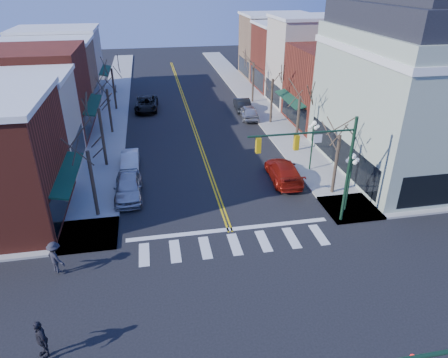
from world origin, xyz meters
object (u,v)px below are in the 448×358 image
lamppost_corner (351,173)px  car_right_far (242,104)px  pedestrian_dark_a (41,339)px  pedestrian_dark_b (55,257)px  car_left_far (147,104)px  lamppost_midblock (313,137)px  car_left_mid (130,161)px  car_right_near (284,171)px  car_right_mid (248,112)px  victorian_corner (421,88)px  car_left_near (128,187)px

lamppost_corner → car_right_far: (-1.80, 23.58, -2.21)m
pedestrian_dark_a → pedestrian_dark_b: 5.55m
lamppost_corner → car_left_far: size_ratio=0.78×
lamppost_midblock → pedestrian_dark_b: (-18.17, -9.60, -1.87)m
car_left_mid → car_right_near: 12.75m
car_right_mid → pedestrian_dark_a: 33.21m
car_left_mid → lamppost_corner: bearing=-33.9°
pedestrian_dark_a → lamppost_midblock: bearing=96.1°
car_left_far → pedestrian_dark_b: 29.30m
car_right_near → car_right_mid: (0.88, 15.24, -0.01)m
victorian_corner → lamppost_corner: bearing=-144.1°
victorian_corner → car_right_mid: victorian_corner is taller
car_right_far → car_right_near: bearing=91.2°
lamppost_corner → car_right_far: lamppost_corner is taller
lamppost_midblock → car_left_far: 23.32m
car_right_far → pedestrian_dark_a: size_ratio=2.38×
pedestrian_dark_b → car_left_far: bearing=-55.3°
lamppost_corner → car_right_near: size_ratio=0.81×
lamppost_corner → car_left_near: bearing=161.8°
victorian_corner → car_left_mid: (-22.90, 3.77, -5.99)m
lamppost_corner → car_right_near: 6.29m
car_left_near → car_right_mid: (12.80, 15.69, -0.05)m
lamppost_midblock → car_right_mid: bearing=97.3°
pedestrian_dark_b → lamppost_corner: bearing=-125.5°
car_right_mid → car_right_far: (0.00, 3.08, -0.02)m
victorian_corner → car_right_near: size_ratio=2.67×
car_right_near → pedestrian_dark_a: (-15.08, -13.88, 0.34)m
victorian_corner → pedestrian_dark_a: (-26.05, -14.63, -5.55)m
lamppost_corner → victorian_corner: bearing=35.9°
lamppost_midblock → car_left_near: 14.85m
car_right_mid → pedestrian_dark_b: 28.72m
car_right_mid → pedestrian_dark_a: bearing=64.0°
lamppost_midblock → car_left_mid: size_ratio=1.07×
lamppost_corner → car_right_far: size_ratio=0.95×
car_left_far → car_right_near: 22.94m
car_right_mid → car_right_far: car_right_mid is taller
car_left_mid → car_right_near: car_right_near is taller
car_left_mid → car_right_far: (12.80, 13.81, 0.09)m
car_right_near → car_right_far: bearing=-89.2°
lamppost_corner → car_left_far: bearing=116.8°
lamppost_corner → car_right_mid: bearing=95.0°
pedestrian_dark_a → car_right_near: bearing=98.3°
lamppost_midblock → car_left_mid: (-14.60, 3.27, -2.30)m
lamppost_midblock → pedestrian_dark_a: 23.40m
car_right_near → victorian_corner: bearing=-172.6°
victorian_corner → car_left_near: size_ratio=2.95×
lamppost_corner → car_right_near: lamppost_corner is taller
lamppost_corner → car_left_near: lamppost_corner is taller
car_left_near → car_right_far: size_ratio=1.06×
car_left_far → victorian_corner: bearing=-38.9°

